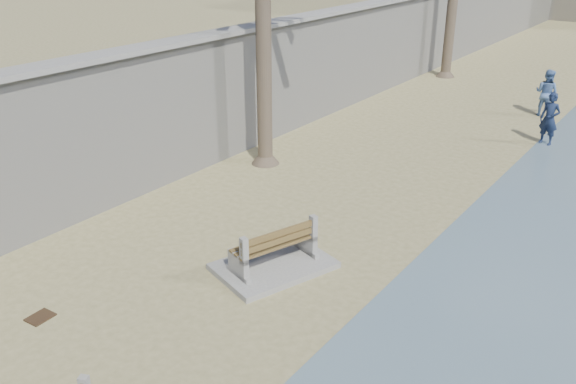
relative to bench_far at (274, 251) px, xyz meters
The scene contains 6 objects.
seawall 14.96m from the bench_far, 109.92° to the left, with size 0.45×70.00×3.50m, color gray.
wall_cap 15.23m from the bench_far, 109.92° to the left, with size 0.80×70.00×0.12m, color gray.
bench_far is the anchor object (origin of this frame).
person_a 11.24m from the bench_far, 77.85° to the left, with size 0.68×0.46×1.88m, color #151F3A.
person_b 14.27m from the bench_far, 84.17° to the left, with size 0.89×0.69×1.85m, color #5070A5.
debris_d 4.36m from the bench_far, 121.81° to the right, with size 0.43×0.34×0.03m, color #382616.
Camera 1 is at (6.19, -2.35, 6.20)m, focal length 38.00 mm.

